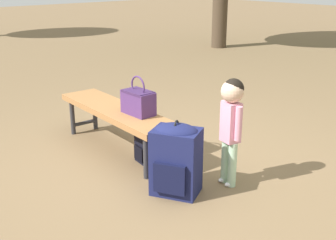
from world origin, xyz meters
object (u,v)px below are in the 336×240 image
Objects in this scene: backpack_large at (176,157)px; backpack_small at (147,145)px; park_bench at (116,113)px; child_standing at (231,116)px; handbag at (138,101)px.

backpack_small is (-0.62, 0.20, -0.13)m from backpack_large.
child_standing is at bearing 12.94° from park_bench.
child_standing is 1.47× the size of backpack_large.
handbag reaches higher than backpack_large.
handbag is at bearing 9.58° from park_bench.
child_standing is 2.58× the size of backpack_small.
backpack_small is (-0.80, -0.24, -0.44)m from child_standing.
handbag reaches higher than park_bench.
park_bench is at bearing -174.82° from backpack_small.
park_bench is 1.76× the size of child_standing.
backpack_small is at bearing 162.56° from backpack_large.
child_standing is at bearing 16.91° from backpack_small.
park_bench is 2.58× the size of backpack_large.
backpack_large is 1.76× the size of backpack_small.
park_bench is at bearing -167.06° from child_standing.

